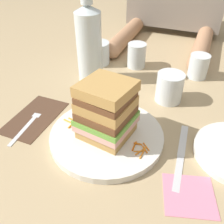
# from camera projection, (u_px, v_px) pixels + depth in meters

# --- Properties ---
(ground_plane) EXTENTS (3.00, 3.00, 0.00)m
(ground_plane) POSITION_uv_depth(u_px,v_px,m) (110.00, 133.00, 0.61)
(ground_plane) COLOR tan
(main_plate) EXTENTS (0.26, 0.26, 0.02)m
(main_plate) POSITION_uv_depth(u_px,v_px,m) (107.00, 136.00, 0.59)
(main_plate) COLOR white
(main_plate) RESTS_ON ground_plane
(sandwich) EXTENTS (0.13, 0.13, 0.13)m
(sandwich) POSITION_uv_depth(u_px,v_px,m) (107.00, 111.00, 0.54)
(sandwich) COLOR tan
(sandwich) RESTS_ON main_plate
(carrot_shred_0) EXTENTS (0.03, 0.01, 0.00)m
(carrot_shred_0) POSITION_uv_depth(u_px,v_px,m) (74.00, 120.00, 0.62)
(carrot_shred_0) COLOR orange
(carrot_shred_0) RESTS_ON main_plate
(carrot_shred_1) EXTENTS (0.01, 0.02, 0.00)m
(carrot_shred_1) POSITION_uv_depth(u_px,v_px,m) (87.00, 119.00, 0.62)
(carrot_shred_1) COLOR orange
(carrot_shred_1) RESTS_ON main_plate
(carrot_shred_2) EXTENTS (0.03, 0.01, 0.00)m
(carrot_shred_2) POSITION_uv_depth(u_px,v_px,m) (69.00, 122.00, 0.61)
(carrot_shred_2) COLOR orange
(carrot_shred_2) RESTS_ON main_plate
(carrot_shred_3) EXTENTS (0.03, 0.02, 0.00)m
(carrot_shred_3) POSITION_uv_depth(u_px,v_px,m) (82.00, 123.00, 0.61)
(carrot_shred_3) COLOR orange
(carrot_shred_3) RESTS_ON main_plate
(carrot_shred_4) EXTENTS (0.01, 0.02, 0.00)m
(carrot_shred_4) POSITION_uv_depth(u_px,v_px,m) (71.00, 125.00, 0.60)
(carrot_shred_4) COLOR orange
(carrot_shred_4) RESTS_ON main_plate
(carrot_shred_5) EXTENTS (0.00, 0.03, 0.00)m
(carrot_shred_5) POSITION_uv_depth(u_px,v_px,m) (81.00, 116.00, 0.63)
(carrot_shred_5) COLOR orange
(carrot_shred_5) RESTS_ON main_plate
(carrot_shred_6) EXTENTS (0.02, 0.01, 0.00)m
(carrot_shred_6) POSITION_uv_depth(u_px,v_px,m) (86.00, 122.00, 0.61)
(carrot_shred_6) COLOR orange
(carrot_shred_6) RESTS_ON main_plate
(carrot_shred_7) EXTENTS (0.00, 0.03, 0.00)m
(carrot_shred_7) POSITION_uv_depth(u_px,v_px,m) (134.00, 146.00, 0.55)
(carrot_shred_7) COLOR orange
(carrot_shred_7) RESTS_ON main_plate
(carrot_shred_8) EXTENTS (0.02, 0.02, 0.00)m
(carrot_shred_8) POSITION_uv_depth(u_px,v_px,m) (146.00, 147.00, 0.55)
(carrot_shred_8) COLOR orange
(carrot_shred_8) RESTS_ON main_plate
(carrot_shred_9) EXTENTS (0.02, 0.03, 0.00)m
(carrot_shred_9) POSITION_uv_depth(u_px,v_px,m) (141.00, 151.00, 0.54)
(carrot_shred_9) COLOR orange
(carrot_shred_9) RESTS_ON main_plate
(carrot_shred_10) EXTENTS (0.01, 0.03, 0.00)m
(carrot_shred_10) POSITION_uv_depth(u_px,v_px,m) (143.00, 153.00, 0.53)
(carrot_shred_10) COLOR orange
(carrot_shred_10) RESTS_ON main_plate
(carrot_shred_11) EXTENTS (0.02, 0.01, 0.00)m
(carrot_shred_11) POSITION_uv_depth(u_px,v_px,m) (138.00, 144.00, 0.55)
(carrot_shred_11) COLOR orange
(carrot_shred_11) RESTS_ON main_plate
(carrot_shred_12) EXTENTS (0.02, 0.02, 0.00)m
(carrot_shred_12) POSITION_uv_depth(u_px,v_px,m) (145.00, 149.00, 0.54)
(carrot_shred_12) COLOR orange
(carrot_shred_12) RESTS_ON main_plate
(carrot_shred_13) EXTENTS (0.02, 0.01, 0.00)m
(carrot_shred_13) POSITION_uv_depth(u_px,v_px,m) (138.00, 151.00, 0.54)
(carrot_shred_13) COLOR orange
(carrot_shred_13) RESTS_ON main_plate
(napkin_dark) EXTENTS (0.10, 0.17, 0.00)m
(napkin_dark) POSITION_uv_depth(u_px,v_px,m) (35.00, 117.00, 0.65)
(napkin_dark) COLOR #4C3323
(napkin_dark) RESTS_ON ground_plane
(fork) EXTENTS (0.03, 0.17, 0.00)m
(fork) POSITION_uv_depth(u_px,v_px,m) (30.00, 121.00, 0.63)
(fork) COLOR silver
(fork) RESTS_ON napkin_dark
(knife) EXTENTS (0.03, 0.20, 0.00)m
(knife) POSITION_uv_depth(u_px,v_px,m) (181.00, 156.00, 0.55)
(knife) COLOR silver
(knife) RESTS_ON ground_plane
(juice_glass) EXTENTS (0.07, 0.07, 0.08)m
(juice_glass) POSITION_uv_depth(u_px,v_px,m) (169.00, 89.00, 0.70)
(juice_glass) COLOR white
(juice_glass) RESTS_ON ground_plane
(water_bottle) EXTENTS (0.07, 0.07, 0.26)m
(water_bottle) POSITION_uv_depth(u_px,v_px,m) (89.00, 44.00, 0.74)
(water_bottle) COLOR silver
(water_bottle) RESTS_ON ground_plane
(empty_tumbler_0) EXTENTS (0.08, 0.08, 0.08)m
(empty_tumbler_0) POSITION_uv_depth(u_px,v_px,m) (98.00, 53.00, 0.88)
(empty_tumbler_0) COLOR silver
(empty_tumbler_0) RESTS_ON ground_plane
(empty_tumbler_1) EXTENTS (0.06, 0.06, 0.08)m
(empty_tumbler_1) POSITION_uv_depth(u_px,v_px,m) (137.00, 55.00, 0.85)
(empty_tumbler_1) COLOR silver
(empty_tumbler_1) RESTS_ON ground_plane
(empty_tumbler_2) EXTENTS (0.06, 0.06, 0.08)m
(empty_tumbler_2) POSITION_uv_depth(u_px,v_px,m) (199.00, 66.00, 0.80)
(empty_tumbler_2) COLOR silver
(empty_tumbler_2) RESTS_ON ground_plane
(napkin_pink) EXTENTS (0.12, 0.11, 0.00)m
(napkin_pink) POSITION_uv_depth(u_px,v_px,m) (189.00, 195.00, 0.47)
(napkin_pink) COLOR pink
(napkin_pink) RESTS_ON ground_plane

